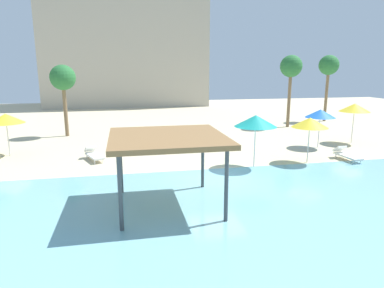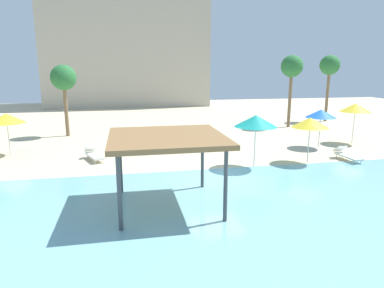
{
  "view_description": "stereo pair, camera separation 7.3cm",
  "coord_description": "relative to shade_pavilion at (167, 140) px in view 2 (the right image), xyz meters",
  "views": [
    {
      "loc": [
        -4.2,
        -14.86,
        5.15
      ],
      "look_at": [
        -0.81,
        2.0,
        1.3
      ],
      "focal_mm": 31.75,
      "sensor_mm": 36.0,
      "label": 1
    },
    {
      "loc": [
        -4.13,
        -14.87,
        5.15
      ],
      "look_at": [
        -0.81,
        2.0,
        1.3
      ],
      "focal_mm": 31.75,
      "sensor_mm": 36.0,
      "label": 2
    }
  ],
  "objects": [
    {
      "name": "ground_plane",
      "position": [
        2.69,
        2.79,
        -2.58
      ],
      "size": [
        80.0,
        80.0,
        0.0
      ],
      "primitive_type": "plane",
      "color": "beige"
    },
    {
      "name": "lagoon_water",
      "position": [
        2.69,
        -2.46,
        -2.56
      ],
      "size": [
        44.0,
        13.5,
        0.04
      ],
      "primitive_type": "cube",
      "color": "#7AB7C1",
      "rests_on": "ground"
    },
    {
      "name": "shade_pavilion",
      "position": [
        0.0,
        0.0,
        0.0
      ],
      "size": [
        4.18,
        4.18,
        2.76
      ],
      "color": "#42474C",
      "rests_on": "ground"
    },
    {
      "name": "beach_umbrella_yellow_0",
      "position": [
        -8.37,
        9.53,
        -0.33
      ],
      "size": [
        2.08,
        2.08,
        2.54
      ],
      "color": "silver",
      "rests_on": "ground"
    },
    {
      "name": "beach_umbrella_yellow_1",
      "position": [
        14.14,
        8.66,
        -0.1
      ],
      "size": [
        2.06,
        2.06,
        2.77
      ],
      "color": "silver",
      "rests_on": "ground"
    },
    {
      "name": "beach_umbrella_yellow_2",
      "position": [
        8.4,
        4.59,
        -0.33
      ],
      "size": [
        1.97,
        1.97,
        2.53
      ],
      "color": "silver",
      "rests_on": "ground"
    },
    {
      "name": "beach_umbrella_blue_3",
      "position": [
        11.08,
        7.9,
        -0.33
      ],
      "size": [
        1.95,
        1.95,
        2.53
      ],
      "color": "silver",
      "rests_on": "ground"
    },
    {
      "name": "beach_umbrella_teal_4",
      "position": [
        5.14,
        4.3,
        -0.1
      ],
      "size": [
        2.2,
        2.2,
        2.79
      ],
      "color": "silver",
      "rests_on": "ground"
    },
    {
      "name": "lounge_chair_1",
      "position": [
        -3.33,
        7.53,
        -2.25
      ],
      "size": [
        1.27,
        1.98,
        0.74
      ],
      "rotation": [
        0.0,
        0.0,
        -1.19
      ],
      "color": "white",
      "rests_on": "ground"
    },
    {
      "name": "lounge_chair_2",
      "position": [
        10.86,
        4.64,
        -2.25
      ],
      "size": [
        0.72,
        1.93,
        0.74
      ],
      "rotation": [
        0.0,
        0.0,
        -1.51
      ],
      "color": "white",
      "rests_on": "ground"
    },
    {
      "name": "palm_tree_0",
      "position": [
        12.84,
        15.74,
        2.59
      ],
      "size": [
        1.9,
        1.9,
        6.27
      ],
      "color": "brown",
      "rests_on": "ground"
    },
    {
      "name": "palm_tree_1",
      "position": [
        18.06,
        18.23,
        2.71
      ],
      "size": [
        1.9,
        1.9,
        6.4
      ],
      "color": "brown",
      "rests_on": "ground"
    },
    {
      "name": "palm_tree_2",
      "position": [
        -5.91,
        15.24,
        1.78
      ],
      "size": [
        1.9,
        1.9,
        5.42
      ],
      "color": "brown",
      "rests_on": "ground"
    },
    {
      "name": "hotel_block_0",
      "position": [
        -0.84,
        38.61,
        5.95
      ],
      "size": [
        21.74,
        10.45,
        17.07
      ],
      "primitive_type": "cube",
      "color": "#B2A893",
      "rests_on": "ground"
    }
  ]
}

